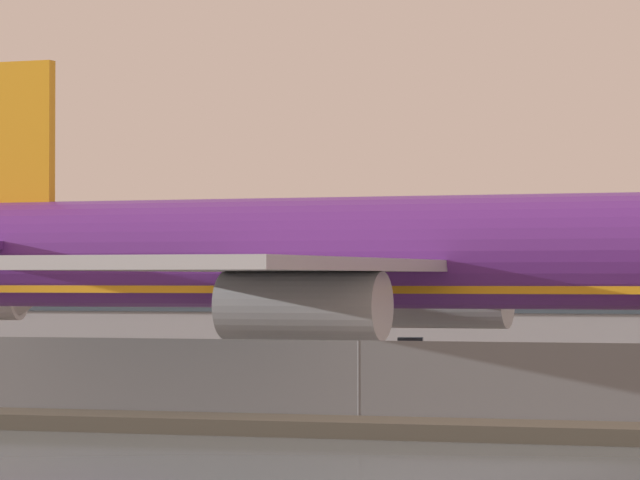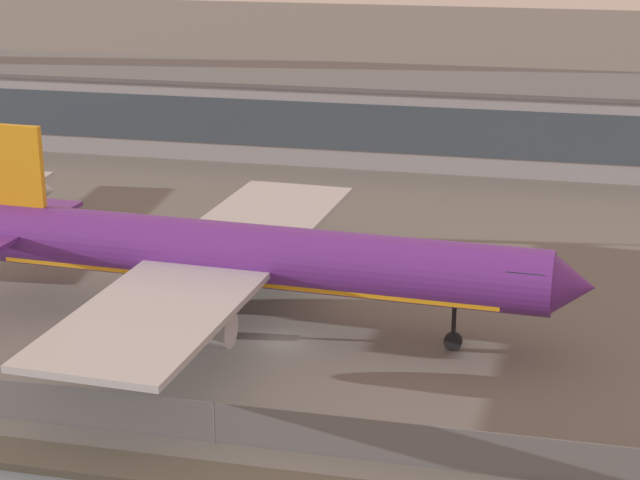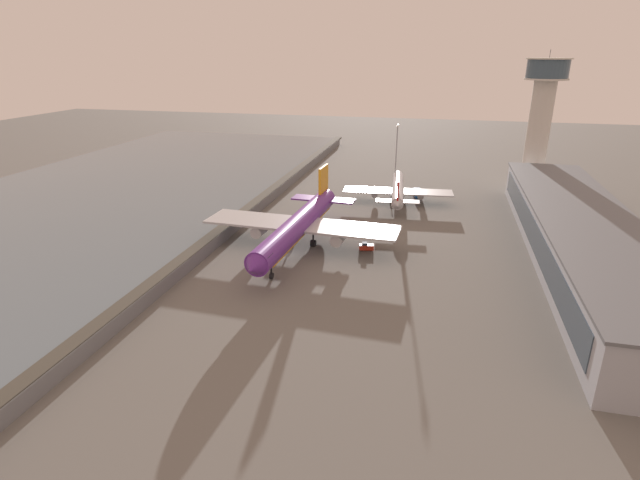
# 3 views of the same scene
# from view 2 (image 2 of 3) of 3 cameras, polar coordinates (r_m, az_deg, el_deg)

# --- Properties ---
(ground_plane) EXTENTS (500.00, 500.00, 0.00)m
(ground_plane) POSITION_cam_2_polar(r_m,az_deg,el_deg) (81.13, -2.04, -5.43)
(ground_plane) COLOR #66635E
(shoreline_seawall) EXTENTS (320.00, 3.00, 0.50)m
(shoreline_seawall) POSITION_cam_2_polar(r_m,az_deg,el_deg) (63.60, -6.95, -12.39)
(shoreline_seawall) COLOR #474238
(shoreline_seawall) RESTS_ON ground
(perimeter_fence) EXTENTS (280.00, 0.10, 2.75)m
(perimeter_fence) POSITION_cam_2_polar(r_m,az_deg,el_deg) (66.75, -5.67, -9.67)
(perimeter_fence) COLOR slate
(perimeter_fence) RESTS_ON ground
(cargo_jet_purple) EXTENTS (52.30, 44.94, 15.00)m
(cargo_jet_purple) POSITION_cam_2_polar(r_m,az_deg,el_deg) (82.20, -4.52, -0.87)
(cargo_jet_purple) COLOR #602889
(cargo_jet_purple) RESTS_ON ground
(baggage_tug) EXTENTS (2.22, 3.46, 1.80)m
(baggage_tug) POSITION_cam_2_polar(r_m,az_deg,el_deg) (98.06, -3.33, -0.71)
(baggage_tug) COLOR red
(baggage_tug) RESTS_ON ground
(terminal_building) EXTENTS (105.27, 20.14, 10.04)m
(terminal_building) POSITION_cam_2_polar(r_m,az_deg,el_deg) (140.72, -0.34, 6.90)
(terminal_building) COLOR #9EA3AD
(terminal_building) RESTS_ON ground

